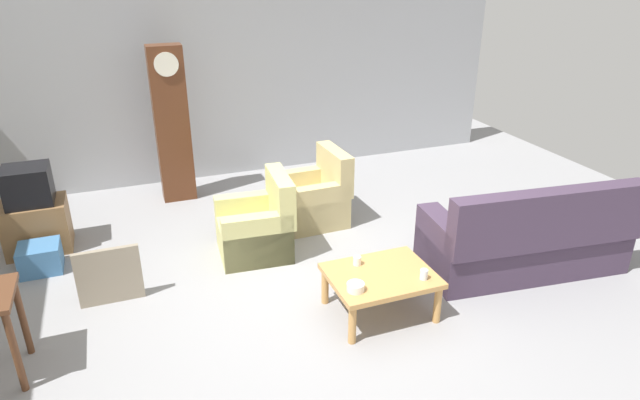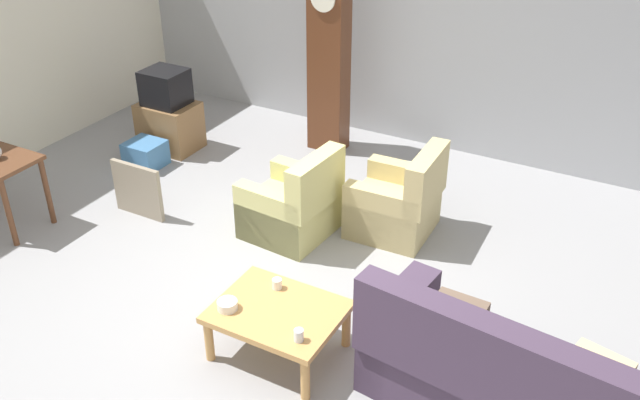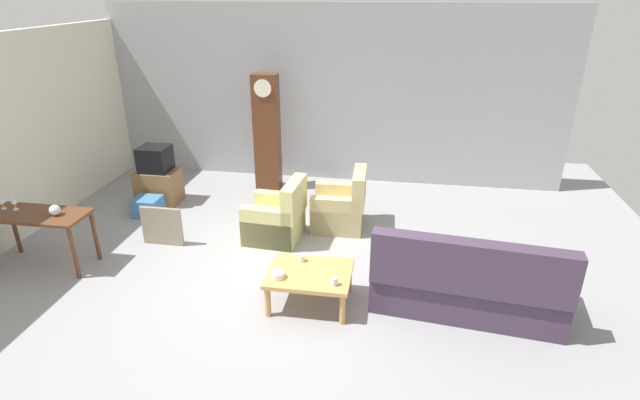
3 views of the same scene
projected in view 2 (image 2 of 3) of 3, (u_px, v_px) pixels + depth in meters
The scene contains 14 objects.
ground_plane at pixel (282, 298), 6.08m from camera, with size 10.40×10.40×0.00m, color gray.
garage_door_wall at pixel (442, 15), 8.00m from camera, with size 8.40×0.16×3.20m, color #9EA0A5.
couch_floral at pixel (514, 386), 4.69m from camera, with size 2.18×1.11×1.04m.
armchair_olive_near at pixel (293, 207), 6.81m from camera, with size 0.84×0.82×0.92m.
armchair_olive_far at pixel (398, 205), 6.86m from camera, with size 0.82×0.79×0.92m.
coffee_table_wood at pixel (278, 315), 5.31m from camera, with size 0.96×0.76×0.42m.
grandfather_clock at pixel (329, 66), 8.15m from camera, with size 0.44×0.30×2.08m.
tv_stand_cabinet at pixel (170, 126), 8.52m from camera, with size 0.68×0.52×0.58m, color brown.
tv_crt at pixel (165, 87), 8.27m from camera, with size 0.48×0.44×0.42m, color black.
framed_picture_leaning at pixel (138, 190), 7.14m from camera, with size 0.60×0.05×0.58m, color gray.
storage_box_blue at pixel (146, 154), 8.17m from camera, with size 0.42×0.38×0.30m, color teal.
cup_white_porcelain at pixel (277, 284), 5.49m from camera, with size 0.08×0.08×0.08m, color white.
cup_blue_rimmed at pixel (299, 335), 4.96m from camera, with size 0.07×0.07×0.10m, color silver.
bowl_white_stacked at pixel (227, 305), 5.27m from camera, with size 0.16×0.16×0.07m, color white.
Camera 2 is at (2.61, -4.06, 3.80)m, focal length 39.20 mm.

